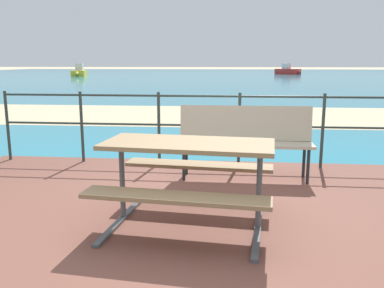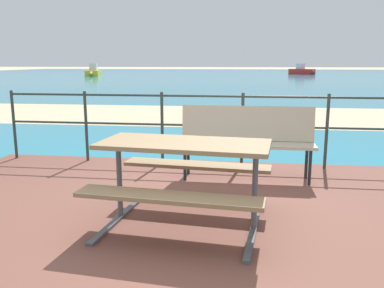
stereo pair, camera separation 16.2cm
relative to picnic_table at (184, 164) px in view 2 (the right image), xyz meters
name	(u,v)px [view 2 (the right image)]	position (x,y,z in m)	size (l,w,h in m)	color
ground_plane	(172,233)	(-0.10, -0.09, -0.64)	(240.00, 240.00, 0.00)	beige
patio_paving	(172,230)	(-0.10, -0.09, -0.61)	(6.40, 5.20, 0.06)	brown
sea_water	(242,77)	(-0.10, 39.91, -0.64)	(90.00, 90.00, 0.01)	teal
beach_strip	(225,115)	(-0.10, 8.35, -0.64)	(54.00, 4.72, 0.01)	beige
picnic_table	(184,164)	(0.00, 0.00, 0.00)	(1.65, 1.45, 0.79)	#8C704C
park_bench	(247,135)	(0.56, 1.66, -0.02)	(1.72, 0.43, 0.94)	#BCAD93
railing_fence	(202,120)	(-0.10, 2.27, 0.08)	(5.94, 0.04, 1.07)	#2D3833
boat_near	(302,71)	(7.22, 49.57, -0.21)	(3.32, 3.12, 1.35)	red
boat_mid	(93,72)	(-16.67, 40.48, -0.21)	(2.15, 3.99, 1.39)	yellow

